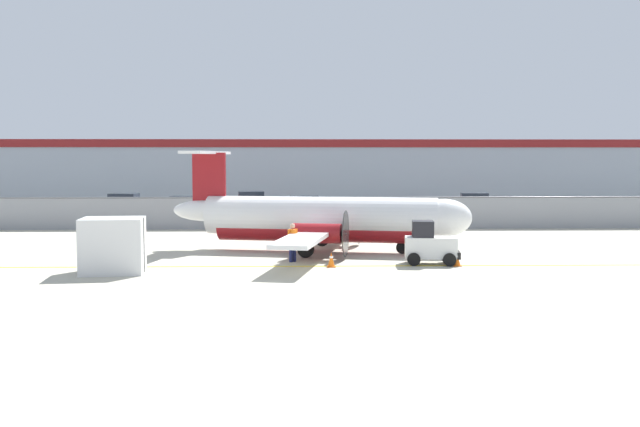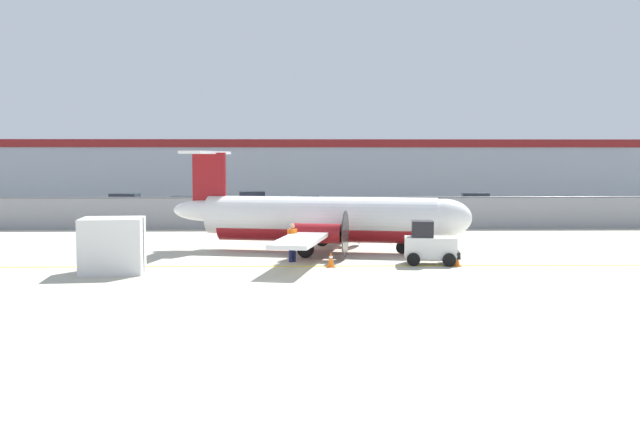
{
  "view_description": "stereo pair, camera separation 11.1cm",
  "coord_description": "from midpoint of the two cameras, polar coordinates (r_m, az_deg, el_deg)",
  "views": [
    {
      "loc": [
        0.02,
        -27.89,
        4.54
      ],
      "look_at": [
        0.93,
        7.75,
        1.8
      ],
      "focal_mm": 40.0,
      "sensor_mm": 36.0,
      "label": 1
    },
    {
      "loc": [
        0.14,
        -27.89,
        4.54
      ],
      "look_at": [
        0.93,
        7.75,
        1.8
      ],
      "focal_mm": 40.0,
      "sensor_mm": 36.0,
      "label": 2
    }
  ],
  "objects": [
    {
      "name": "baggage_tug",
      "position": [
        31.1,
        8.84,
        -2.46
      ],
      "size": [
        2.43,
        1.59,
        1.88
      ],
      "rotation": [
        0.0,
        0.0,
        -0.11
      ],
      "color": "silver",
      "rests_on": "ground"
    },
    {
      "name": "ground_crew_worker",
      "position": [
        31.42,
        -2.13,
        -2.16
      ],
      "size": [
        0.48,
        0.48,
        1.7
      ],
      "rotation": [
        0.0,
        0.0,
        2.28
      ],
      "color": "#191E4C",
      "rests_on": "ground"
    },
    {
      "name": "traffic_cone_near_right",
      "position": [
        29.99,
        0.98,
        -3.71
      ],
      "size": [
        0.36,
        0.36,
        0.64
      ],
      "color": "orange",
      "rests_on": "ground"
    },
    {
      "name": "parked_car_3",
      "position": [
        55.04,
        -1.28,
        0.6
      ],
      "size": [
        4.22,
        2.03,
        1.58
      ],
      "rotation": [
        0.0,
        0.0,
        3.15
      ],
      "color": "black",
      "rests_on": "parking_lot_strip"
    },
    {
      "name": "cargo_container",
      "position": [
        29.56,
        -16.16,
        -2.46
      ],
      "size": [
        2.6,
        2.25,
        2.2
      ],
      "rotation": [
        0.0,
        0.0,
        0.11
      ],
      "color": "silver",
      "rests_on": "ground"
    },
    {
      "name": "parked_car_1",
      "position": [
        55.57,
        -10.43,
        0.56
      ],
      "size": [
        4.32,
        2.26,
        1.58
      ],
      "rotation": [
        0.0,
        0.0,
        -0.08
      ],
      "color": "#19662D",
      "rests_on": "parking_lot_strip"
    },
    {
      "name": "ground_plane",
      "position": [
        30.23,
        -1.42,
        -4.24
      ],
      "size": [
        140.0,
        140.0,
        0.01
      ],
      "color": "#B2AD99"
    },
    {
      "name": "parked_car_6",
      "position": [
        60.99,
        12.48,
        0.87
      ],
      "size": [
        4.38,
        2.41,
        1.58
      ],
      "rotation": [
        0.0,
        0.0,
        -0.13
      ],
      "color": "red",
      "rests_on": "parking_lot_strip"
    },
    {
      "name": "parked_car_2",
      "position": [
        62.84,
        -5.52,
        1.05
      ],
      "size": [
        4.39,
        2.45,
        1.58
      ],
      "rotation": [
        0.0,
        0.0,
        3.28
      ],
      "color": "red",
      "rests_on": "parking_lot_strip"
    },
    {
      "name": "perimeter_fence",
      "position": [
        46.02,
        -1.38,
        0.13
      ],
      "size": [
        98.0,
        0.1,
        2.1
      ],
      "color": "gray",
      "rests_on": "ground"
    },
    {
      "name": "background_building",
      "position": [
        75.89,
        -1.35,
        3.43
      ],
      "size": [
        91.0,
        8.1,
        6.5
      ],
      "color": "#A8B2BC",
      "rests_on": "ground"
    },
    {
      "name": "parked_car_4",
      "position": [
        52.98,
        4.39,
        0.44
      ],
      "size": [
        4.36,
        2.35,
        1.58
      ],
      "rotation": [
        0.0,
        0.0,
        3.03
      ],
      "color": "gray",
      "rests_on": "parking_lot_strip"
    },
    {
      "name": "parked_car_5",
      "position": [
        53.55,
        10.0,
        0.43
      ],
      "size": [
        4.37,
        2.38,
        1.58
      ],
      "rotation": [
        0.0,
        0.0,
        0.12
      ],
      "color": "gray",
      "rests_on": "parking_lot_strip"
    },
    {
      "name": "parking_lot_strip",
      "position": [
        57.56,
        -1.36,
        -0.07
      ],
      "size": [
        98.0,
        17.0,
        0.12
      ],
      "color": "#38383A",
      "rests_on": "ground"
    },
    {
      "name": "parked_car_0",
      "position": [
        60.98,
        -15.19,
        0.82
      ],
      "size": [
        4.36,
        2.36,
        1.58
      ],
      "rotation": [
        0.0,
        0.0,
        -0.11
      ],
      "color": "silver",
      "rests_on": "parking_lot_strip"
    },
    {
      "name": "commuter_airplane",
      "position": [
        34.72,
        0.56,
        -0.46
      ],
      "size": [
        14.79,
        16.0,
        4.92
      ],
      "rotation": [
        0.0,
        0.0,
        -0.2
      ],
      "color": "white",
      "rests_on": "ground"
    },
    {
      "name": "traffic_cone_near_left",
      "position": [
        30.8,
        10.97,
        -3.57
      ],
      "size": [
        0.36,
        0.36,
        0.64
      ],
      "color": "orange",
      "rests_on": "ground"
    }
  ]
}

